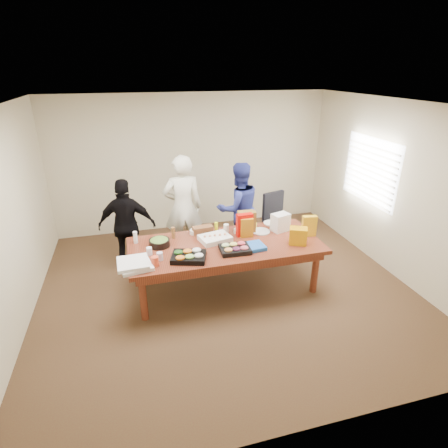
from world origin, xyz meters
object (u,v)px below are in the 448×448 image
object	(u,v)px
office_chair	(276,225)
sheet_cake	(215,238)
conference_table	(226,266)
salad_bowl	(159,243)
person_center	(183,208)
person_right	(239,209)

from	to	relation	value
office_chair	sheet_cake	bearing A→B (deg)	-165.76
conference_table	salad_bowl	distance (m)	1.05
salad_bowl	person_center	bearing A→B (deg)	63.33
office_chair	person_right	bearing A→B (deg)	146.42
conference_table	person_center	xyz separation A→B (m)	(-0.43, 1.20, 0.54)
office_chair	person_right	distance (m)	0.75
person_right	salad_bowl	size ratio (longest dim) A/B	5.48
office_chair	person_center	size ratio (longest dim) A/B	0.56
person_right	office_chair	bearing A→B (deg)	155.55
sheet_cake	salad_bowl	bearing A→B (deg)	163.78
conference_table	office_chair	xyz separation A→B (m)	(1.19, 0.92, 0.14)
conference_table	person_center	world-z (taller)	person_center
office_chair	sheet_cake	distance (m)	1.56
conference_table	office_chair	world-z (taller)	office_chair
person_center	salad_bowl	bearing A→B (deg)	64.80
office_chair	sheet_cake	size ratio (longest dim) A/B	2.35
person_right	conference_table	bearing A→B (deg)	56.99
conference_table	office_chair	size ratio (longest dim) A/B	2.71
person_right	sheet_cake	xyz separation A→B (m)	(-0.67, -0.98, -0.04)
conference_table	salad_bowl	bearing A→B (deg)	168.87
office_chair	salad_bowl	distance (m)	2.28
person_right	sheet_cake	size ratio (longest dim) A/B	3.77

